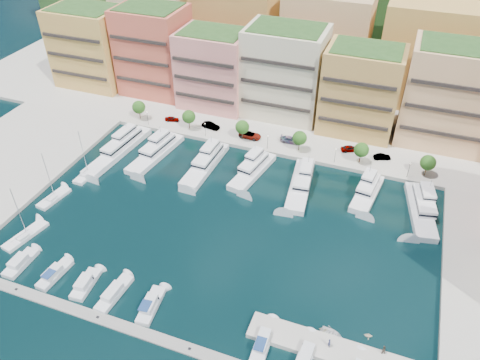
{
  "coord_description": "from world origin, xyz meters",
  "views": [
    {
      "loc": [
        29.58,
        -69.14,
        70.04
      ],
      "look_at": [
        0.26,
        9.55,
        6.0
      ],
      "focal_mm": 35.0,
      "sensor_mm": 36.0,
      "label": 1
    }
  ],
  "objects": [
    {
      "name": "apartment_5",
      "position": [
        42.0,
        51.99,
        14.31
      ],
      "size": [
        22.0,
        16.5,
        26.8
      ],
      "color": "#E2A978",
      "rests_on": "north_quay"
    },
    {
      "name": "tree_4",
      "position": [
        24.0,
        33.5,
        4.74
      ],
      "size": [
        3.8,
        3.8,
        5.65
      ],
      "color": "#473323",
      "rests_on": "north_quay"
    },
    {
      "name": "person_1",
      "position": [
        36.2,
        -20.0,
        1.92
      ],
      "size": [
        1.04,
        0.9,
        1.83
      ],
      "primitive_type": "imported",
      "rotation": [
        0.0,
        0.0,
        3.41
      ],
      "color": "#49392B",
      "rests_on": "finger_pier"
    },
    {
      "name": "sailboat_0",
      "position": [
        -38.27,
        -17.79,
        0.31
      ],
      "size": [
        4.71,
        10.51,
        13.2
      ],
      "color": "white",
      "rests_on": "ground"
    },
    {
      "name": "yacht_2",
      "position": [
        -12.71,
        19.64,
        1.21
      ],
      "size": [
        5.25,
        20.56,
        7.3
      ],
      "color": "white",
      "rests_on": "ground"
    },
    {
      "name": "ground",
      "position": [
        0.0,
        0.0,
        0.0
      ],
      "size": [
        400.0,
        400.0,
        0.0
      ],
      "primitive_type": "plane",
      "color": "black",
      "rests_on": "ground"
    },
    {
      "name": "sailboat_2",
      "position": [
        -38.93,
        5.29,
        0.32
      ],
      "size": [
        2.85,
        8.36,
        13.2
      ],
      "color": "white",
      "rests_on": "ground"
    },
    {
      "name": "car_1",
      "position": [
        -18.34,
        35.63,
        1.86
      ],
      "size": [
        5.39,
        2.51,
        1.71
      ],
      "primitive_type": "imported",
      "rotation": [
        0.0,
        0.0,
        1.43
      ],
      "color": "gray",
      "rests_on": "north_quay"
    },
    {
      "name": "backblock_0",
      "position": [
        -55.0,
        74.0,
        16.0
      ],
      "size": [
        26.0,
        18.0,
        30.0
      ],
      "primitive_type": "cube",
      "color": "beige",
      "rests_on": "north_quay"
    },
    {
      "name": "car_5",
      "position": [
        29.25,
        36.88,
        1.72
      ],
      "size": [
        4.61,
        3.03,
        1.43
      ],
      "primitive_type": "imported",
      "rotation": [
        0.0,
        0.0,
        1.95
      ],
      "color": "gray",
      "rests_on": "north_quay"
    },
    {
      "name": "yacht_1",
      "position": [
        -27.02,
        19.62,
        1.09
      ],
      "size": [
        7.36,
        20.81,
        7.3
      ],
      "color": "white",
      "rests_on": "ground"
    },
    {
      "name": "south_pontoon",
      "position": [
        -3.0,
        -30.0,
        0.0
      ],
      "size": [
        72.0,
        2.2,
        0.35
      ],
      "primitive_type": "cube",
      "color": "gray",
      "rests_on": "ground"
    },
    {
      "name": "yacht_0",
      "position": [
        -36.95,
        17.63,
        1.21
      ],
      "size": [
        6.5,
        25.11,
        7.3
      ],
      "color": "white",
      "rests_on": "ground"
    },
    {
      "name": "car_3",
      "position": [
        4.96,
        36.37,
        1.83
      ],
      "size": [
        5.8,
        2.57,
        1.66
      ],
      "primitive_type": "imported",
      "rotation": [
        0.0,
        0.0,
        1.61
      ],
      "color": "gray",
      "rests_on": "north_quay"
    },
    {
      "name": "backblock_2",
      "position": [
        5.0,
        74.0,
        16.0
      ],
      "size": [
        26.0,
        18.0,
        30.0
      ],
      "primitive_type": "cube",
      "color": "#E2A978",
      "rests_on": "north_quay"
    },
    {
      "name": "backblock_3",
      "position": [
        35.0,
        74.0,
        16.0
      ],
      "size": [
        26.0,
        18.0,
        30.0
      ],
      "primitive_type": "cube",
      "color": "tan",
      "rests_on": "north_quay"
    },
    {
      "name": "apartment_0",
      "position": [
        -66.0,
        49.99,
        13.31
      ],
      "size": [
        22.0,
        16.5,
        24.8
      ],
      "color": "tan",
      "rests_on": "north_quay"
    },
    {
      "name": "lamppost_2",
      "position": [
        0.0,
        31.2,
        3.83
      ],
      "size": [
        0.3,
        0.3,
        4.2
      ],
      "color": "black",
      "rests_on": "north_quay"
    },
    {
      "name": "apartment_4",
      "position": [
        20.0,
        49.99,
        12.81
      ],
      "size": [
        20.0,
        15.5,
        23.8
      ],
      "color": "tan",
      "rests_on": "north_quay"
    },
    {
      "name": "apartment_2",
      "position": [
        -23.0,
        49.99,
        12.31
      ],
      "size": [
        20.0,
        15.5,
        22.8
      ],
      "color": "#E88B81",
      "rests_on": "north_quay"
    },
    {
      "name": "car_2",
      "position": [
        -6.21,
        34.78,
        1.86
      ],
      "size": [
        6.3,
        3.12,
        1.72
      ],
      "primitive_type": "imported",
      "rotation": [
        0.0,
        0.0,
        1.53
      ],
      "color": "gray",
      "rests_on": "north_quay"
    },
    {
      "name": "tender_2",
      "position": [
        27.79,
        -19.0,
        0.43
      ],
      "size": [
        4.71,
        3.86,
        0.85
      ],
      "primitive_type": "imported",
      "rotation": [
        0.0,
        0.0,
        1.32
      ],
      "color": "white",
      "rests_on": "ground"
    },
    {
      "name": "tender_3",
      "position": [
        33.6,
        -17.01,
        0.39
      ],
      "size": [
        1.61,
        1.43,
        0.77
      ],
      "primitive_type": "imported",
      "rotation": [
        0.0,
        0.0,
        1.69
      ],
      "color": "beige",
      "rests_on": "ground"
    },
    {
      "name": "lamppost_0",
      "position": [
        -36.0,
        31.2,
        3.83
      ],
      "size": [
        0.3,
        0.3,
        4.2
      ],
      "color": "black",
      "rests_on": "north_quay"
    },
    {
      "name": "backblock_1",
      "position": [
        -25.0,
        74.0,
        16.0
      ],
      "size": [
        26.0,
        18.0,
        30.0
      ],
      "primitive_type": "cube",
      "color": "tan",
      "rests_on": "north_quay"
    },
    {
      "name": "north_quay",
      "position": [
        0.0,
        62.0,
        0.0
      ],
      "size": [
        220.0,
        64.0,
        2.0
      ],
      "primitive_type": "cube",
      "color": "#9E998E",
      "rests_on": "ground"
    },
    {
      "name": "cruiser_1",
      "position": [
        -25.44,
        -24.61,
        0.57
      ],
      "size": [
        3.12,
        8.24,
        2.66
      ],
      "color": "silver",
      "rests_on": "ground"
    },
    {
      "name": "cruiser_0",
      "position": [
        -33.67,
        -24.59,
        0.55
      ],
      "size": [
        2.94,
        7.86,
        2.55
      ],
      "color": "silver",
      "rests_on": "ground"
    },
    {
      "name": "car_4",
      "position": [
        20.78,
        37.79,
        1.8
      ],
      "size": [
        5.08,
        3.7,
        1.61
      ],
      "primitive_type": "imported",
      "rotation": [
        0.0,
        0.0,
        2.0
      ],
      "color": "gray",
      "rests_on": "north_quay"
    },
    {
      "name": "apartment_3",
      "position": [
        -2.0,
        51.99,
        13.81
      ],
      "size": [
        22.0,
        16.5,
        25.8
      ],
      "color": "beige",
      "rests_on": "north_quay"
    },
    {
      "name": "cruiser_3",
      "position": [
        -12.03,
        -24.6,
        0.55
      ],
      "size": [
        3.14,
        9.28,
        2.55
      ],
      "color": "silver",
      "rests_on": "ground"
    },
    {
      "name": "tree_5",
      "position": [
        40.0,
        33.5,
        4.74
      ],
      "size": [
        3.8,
        3.8,
        5.65
      ],
      "color": "#473323",
      "rests_on": "north_quay"
    },
    {
      "name": "lamppost_1",
      "position": [
        -18.0,
        31.2,
        3.83
      ],
      "size": [
        0.3,
        0.3,
        4.2
      ],
      "color": "black",
      "rests_on": "north_quay"
    },
    {
      "name": "lamppost_3",
      "position": [
        18.0,
        31.2,
        3.83
      ],
      "size": [
        0.3,
        0.3,
        4.2
      ],
      "color": "black",
      "rests_on": "north_quay"
    },
    {
      "name": "yacht_4",
      "position": [
        12.26,
        19.64,
        1.09
      ],
      "size": [
        6.79,
        20.7,
        7.3
      ],
      "color": "white",
      "rests_on": "ground"
    },
    {
      "name": "tender_1",
      "position": [
        26.12,
        -18.49,
        0.39
      ],
      "size": [
        1.7,
        1.53,
        0.79
      ],
      "primitive_type": "imported",
      "rotation": [
        0.0,
        0.0,
        1.75
      ],
      "color": "#BEB691",
      "rests_on": "ground"
    },
    {
      "name": "cruiser_8",
      "position": [
        24.52,
        -24.59,
        0.55
      ],
      "size": [
        3.05,
        8.56,
        2.55
      ],
      "color": "silver",
      "rests_on": "ground"
    },
    {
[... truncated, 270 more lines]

